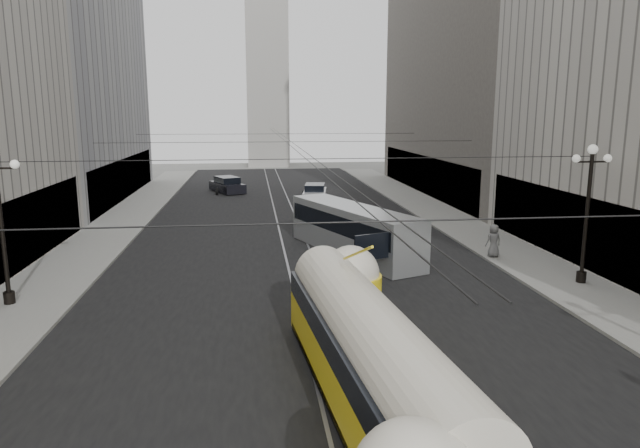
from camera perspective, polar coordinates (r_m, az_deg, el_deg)
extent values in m
cube|color=black|center=(39.28, -3.03, -0.53)|extent=(20.00, 85.00, 0.02)
cube|color=gray|center=(43.67, -19.26, 0.14)|extent=(4.00, 72.00, 0.15)
cube|color=gray|center=(45.02, 12.09, 0.84)|extent=(4.00, 72.00, 0.15)
cube|color=gray|center=(39.24, -4.12, -0.55)|extent=(0.12, 85.00, 0.04)
cube|color=gray|center=(39.34, -1.94, -0.50)|extent=(0.12, 85.00, 0.04)
cube|color=black|center=(32.59, -27.44, -0.62)|extent=(0.10, 18.00, 3.60)
cube|color=#999999|center=(56.98, -25.75, 16.19)|extent=(12.00, 28.00, 28.00)
cube|color=black|center=(55.43, -18.86, 4.40)|extent=(0.10, 25.20, 3.60)
cube|color=black|center=(32.97, 23.46, -0.16)|extent=(0.10, 18.00, 3.60)
cube|color=#514C47|center=(58.95, 16.58, 18.57)|extent=(12.00, 32.00, 32.00)
cube|color=black|center=(56.69, 10.24, 4.96)|extent=(0.10, 28.80, 3.60)
cube|color=#B2AFA8|center=(86.02, -5.30, 13.81)|extent=(6.00, 6.00, 24.00)
cylinder|color=black|center=(26.37, -29.19, -0.75)|extent=(0.18, 0.18, 6.00)
cylinder|color=black|center=(27.01, -28.64, -6.47)|extent=(0.44, 0.44, 0.50)
sphere|color=white|center=(25.73, -28.22, 5.28)|extent=(0.36, 0.36, 0.36)
cylinder|color=black|center=(28.67, 25.10, 0.47)|extent=(0.18, 0.18, 6.00)
cylinder|color=black|center=(29.25, 24.66, -4.83)|extent=(0.44, 0.44, 0.50)
cylinder|color=black|center=(28.35, 25.53, 5.64)|extent=(1.60, 0.08, 0.08)
sphere|color=white|center=(28.31, 25.63, 6.74)|extent=(0.44, 0.44, 0.44)
sphere|color=white|center=(27.94, 24.25, 5.98)|extent=(0.36, 0.36, 0.36)
sphere|color=white|center=(28.74, 26.83, 5.89)|extent=(0.36, 0.36, 0.36)
cylinder|color=black|center=(10.38, 7.25, 0.28)|extent=(25.00, 0.03, 0.03)
cylinder|color=black|center=(24.10, -0.84, 6.53)|extent=(25.00, 0.03, 0.03)
cylinder|color=black|center=(38.02, -3.07, 8.21)|extent=(25.00, 0.03, 0.03)
cylinder|color=black|center=(51.99, -4.11, 8.98)|extent=(25.00, 0.03, 0.03)
cylinder|color=black|center=(42.02, -3.43, 8.21)|extent=(0.03, 72.00, 0.03)
cylinder|color=black|center=(42.04, -2.88, 8.22)|extent=(0.03, 72.00, 0.03)
cube|color=yellow|center=(15.91, 4.94, -15.07)|extent=(3.37, 12.48, 1.50)
cube|color=black|center=(16.23, 4.90, -17.30)|extent=(3.34, 12.11, 0.26)
cube|color=black|center=(15.51, 5.00, -11.86)|extent=(3.38, 12.30, 0.75)
cylinder|color=silver|center=(15.41, 5.02, -10.95)|extent=(3.09, 12.27, 2.03)
cylinder|color=yellow|center=(21.46, 3.07, -7.71)|extent=(2.29, 2.29, 2.03)
sphere|color=silver|center=(21.14, 3.10, -4.99)|extent=(2.11, 2.11, 2.11)
cube|color=#B0B4B6|center=(32.13, 3.34, -0.63)|extent=(6.07, 10.86, 2.70)
cube|color=black|center=(32.04, 3.35, 0.16)|extent=(5.95, 10.51, 0.99)
cube|color=black|center=(26.94, 5.34, -2.28)|extent=(1.96, 0.86, 1.26)
cylinder|color=black|center=(28.70, 2.37, -3.99)|extent=(0.30, 0.90, 0.90)
cylinder|color=black|center=(29.13, 6.75, -3.83)|extent=(0.30, 0.90, 0.90)
cylinder|color=black|center=(35.65, 0.52, -0.98)|extent=(0.30, 0.90, 0.90)
cylinder|color=black|center=(36.00, 4.07, -0.89)|extent=(0.30, 0.90, 0.90)
cube|color=silver|center=(51.94, -0.52, 2.92)|extent=(2.69, 5.03, 0.85)
cube|color=black|center=(51.85, -0.52, 3.58)|extent=(2.12, 2.87, 0.80)
cylinder|color=black|center=(50.27, -1.31, 2.45)|extent=(0.22, 0.68, 0.68)
cylinder|color=black|center=(50.47, 0.68, 2.49)|extent=(0.22, 0.68, 0.68)
cylinder|color=black|center=(53.47, -1.65, 2.98)|extent=(0.22, 0.68, 0.68)
cylinder|color=black|center=(53.66, 0.23, 3.01)|extent=(0.22, 0.68, 0.68)
cube|color=black|center=(57.98, -9.26, 3.67)|extent=(3.90, 5.41, 0.89)
cube|color=black|center=(57.90, -9.28, 4.28)|extent=(2.76, 3.25, 0.84)
cylinder|color=black|center=(56.36, -10.26, 3.24)|extent=(0.22, 0.71, 0.71)
cylinder|color=black|center=(56.28, -8.38, 3.29)|extent=(0.22, 0.71, 0.71)
cylinder|color=black|center=(59.73, -10.08, 3.69)|extent=(0.22, 0.71, 0.71)
cylinder|color=black|center=(59.65, -8.30, 3.73)|extent=(0.22, 0.71, 0.71)
imported|color=slate|center=(32.47, 16.97, -1.59)|extent=(0.96, 0.68, 1.80)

